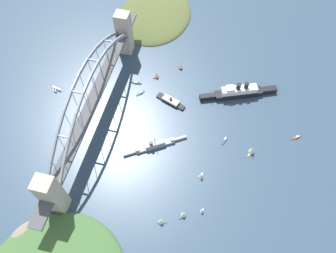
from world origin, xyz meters
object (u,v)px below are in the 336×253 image
Objects in this scene: small_boat_2 at (181,66)px; small_boat_1 at (157,75)px; ocean_liner at (239,92)px; naval_cruiser at (155,145)px; harbor_arch_bridge at (93,100)px; small_boat_3 at (136,83)px; small_boat_6 at (225,140)px; small_boat_10 at (161,221)px; harbor_ferry_steamer at (171,101)px; small_boat_8 at (141,93)px; seaplane_taxiing_near_bridge at (57,89)px; small_boat_0 at (183,214)px; small_boat_7 at (202,211)px; small_boat_9 at (201,176)px; small_boat_4 at (296,137)px; small_boat_5 at (252,150)px.

small_boat_1 is at bearing -49.52° from small_boat_2.
naval_cruiser is at bearing -41.07° from ocean_liner.
harbor_arch_bridge is 27.96× the size of small_boat_1.
naval_cruiser is at bearing 29.11° from small_boat_3.
harbor_arch_bridge reaches higher than small_boat_6.
harbor_ferry_steamer is at bearing -170.36° from small_boat_10.
small_boat_6 is 1.37× the size of small_boat_10.
naval_cruiser is 5.98× the size of small_boat_8.
small_boat_2 is at bearing 116.44° from seaplane_taxiing_near_bridge.
small_boat_0 is at bearing 34.67° from naval_cruiser.
harbor_arch_bridge is 71.11m from seaplane_taxiing_near_bridge.
naval_cruiser reaches higher than small_boat_0.
harbor_arch_bridge is 22.30× the size of small_boat_3.
small_boat_1 is (-156.08, -66.23, 0.31)m from small_boat_0.
small_boat_10 reaches higher than small_boat_7.
small_boat_0 is 169.55m from small_boat_1.
ocean_liner is 9.92× the size of small_boat_9.
small_boat_10 is at bearing 15.93° from small_boat_1.
harbor_arch_bridge reaches higher than small_boat_4.
small_boat_10 is (18.63, -34.56, 0.90)m from small_boat_7.
ocean_liner is 8.76× the size of small_boat_4.
harbor_ferry_steamer is 3.59× the size of small_boat_2.
small_boat_5 reaches higher than small_boat_4.
naval_cruiser reaches higher than small_boat_8.
small_boat_10 is at bearing 9.64° from harbor_ferry_steamer.
small_boat_7 is (103.04, 191.49, 1.36)m from seaplane_taxiing_near_bridge.
small_boat_1 is 1.07× the size of small_boat_10.
small_boat_4 is at bearing 135.74° from small_boat_10.
ocean_liner reaches higher than small_boat_6.
small_boat_5 is 1.37× the size of small_boat_10.
ocean_liner is 7.11× the size of small_boat_3.
harbor_arch_bridge is at bearing -26.30° from small_boat_3.
small_boat_10 is at bearing 6.98° from small_boat_2.
small_boat_0 is 0.90× the size of small_boat_8.
harbor_ferry_steamer is at bearing -114.29° from small_boat_5.
small_boat_4 is at bearing 137.86° from small_boat_0.
small_boat_6 is at bearing 156.10° from small_boat_10.
harbor_arch_bridge reaches higher than small_boat_0.
small_boat_5 is at bearing 82.69° from seaplane_taxiing_near_bridge.
small_boat_10 is at bearing -23.90° from small_boat_6.
small_boat_1 is at bearing -125.82° from small_boat_6.
small_boat_3 is (14.17, -21.45, -3.82)m from small_boat_1.
seaplane_taxiing_near_bridge is 1.13× the size of small_boat_4.
small_boat_9 is (69.06, -90.93, 3.34)m from small_boat_4.
seaplane_taxiing_near_bridge is 98.77m from small_boat_8.
ocean_liner is 145.86m from small_boat_7.
small_boat_4 is 1.43× the size of small_boat_7.
small_boat_7 is 39.27m from small_boat_10.
naval_cruiser reaches higher than small_boat_7.
small_boat_5 is 1.23× the size of small_boat_8.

